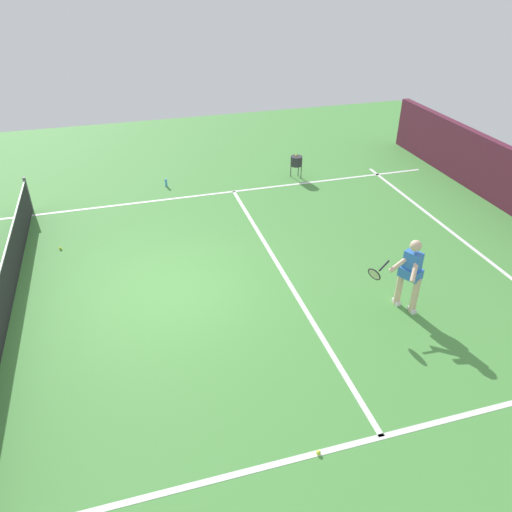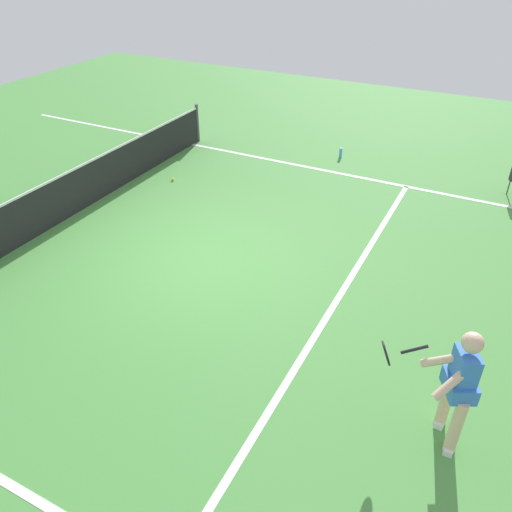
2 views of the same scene
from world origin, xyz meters
name	(u,v)px [view 2 (image 2 of 2)]	position (x,y,z in m)	size (l,w,h in m)	color
ground_plane	(204,260)	(0.00, 0.00, 0.00)	(25.15, 25.15, 0.00)	#4C9342
service_line_marking	(338,299)	(0.00, -2.44, 0.00)	(9.09, 0.10, 0.01)	white
sideline_right_marking	(305,167)	(4.54, 0.00, 0.00)	(0.10, 17.34, 0.01)	white
court_net	(62,198)	(0.00, 3.21, 0.46)	(9.77, 0.08, 0.98)	#4C4C51
tennis_player	(457,384)	(-1.87, -4.34, 0.85)	(0.68, 1.13, 1.55)	beige
tennis_ball_mid	(173,179)	(2.44, 2.36, 0.03)	(0.07, 0.07, 0.07)	#D1E533
water_bottle	(341,153)	(5.49, -0.56, 0.12)	(0.07, 0.07, 0.24)	#4C9EE5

